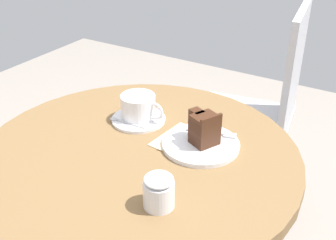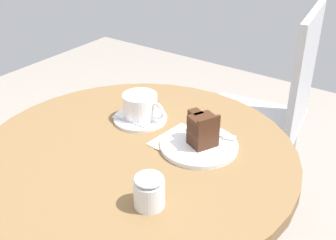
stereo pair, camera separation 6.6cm
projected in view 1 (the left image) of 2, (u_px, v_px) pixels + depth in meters
The scene contains 10 objects.
cafe_table at pixel (139, 186), 1.12m from camera, with size 0.82×0.82×0.70m.
saucer at pixel (139, 119), 1.20m from camera, with size 0.15×0.15×0.01m.
coffee_cup at pixel (139, 106), 1.18m from camera, with size 0.13×0.10×0.07m.
teaspoon at pixel (123, 122), 1.17m from camera, with size 0.11×0.02×0.00m.
cake_plate at pixel (201, 144), 1.08m from camera, with size 0.20×0.20×0.01m.
cake_slice at pixel (204, 129), 1.06m from camera, with size 0.09×0.08×0.09m.
fork at pixel (217, 134), 1.11m from camera, with size 0.13×0.05×0.00m.
napkin at pixel (189, 143), 1.09m from camera, with size 0.17×0.16×0.00m.
cafe_chair at pixel (265, 104), 1.62m from camera, with size 0.43×0.43×0.93m.
sugar_pot at pixel (159, 191), 0.86m from camera, with size 0.07×0.07×0.08m.
Camera 1 is at (0.53, -0.72, 1.29)m, focal length 45.00 mm.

